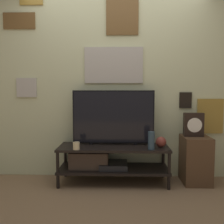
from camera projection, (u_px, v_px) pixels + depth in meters
ground_plane at (113, 191)px, 3.17m from camera, size 12.00×12.00×0.00m
wall_back at (114, 80)px, 3.65m from camera, size 6.40×0.08×2.70m
media_console at (105, 160)px, 3.44m from camera, size 1.43×0.51×0.49m
television at (113, 117)px, 3.50m from camera, size 1.09×0.05×0.73m
vase_round_glass at (161, 142)px, 3.36m from camera, size 0.14×0.14×0.14m
vase_tall_ceramic at (151, 141)px, 3.23m from camera, size 0.08×0.08×0.22m
candle_jar at (76, 146)px, 3.23m from camera, size 0.08×0.08×0.09m
side_table at (195, 160)px, 3.44m from camera, size 0.35×0.43×0.61m
mantel_clock at (194, 125)px, 3.42m from camera, size 0.25×0.11×0.31m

